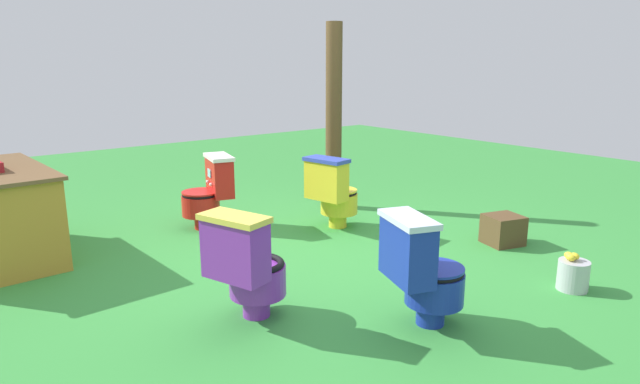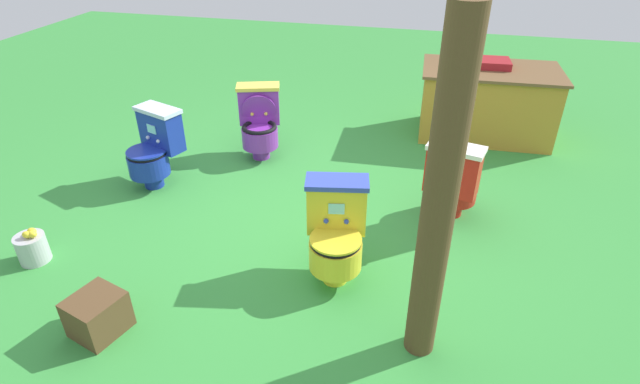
{
  "view_description": "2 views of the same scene",
  "coord_description": "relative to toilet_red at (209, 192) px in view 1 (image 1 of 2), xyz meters",
  "views": [
    {
      "loc": [
        -3.48,
        2.68,
        1.63
      ],
      "look_at": [
        0.05,
        -0.14,
        0.54
      ],
      "focal_mm": 30.68,
      "sensor_mm": 36.0,
      "label": 1
    },
    {
      "loc": [
        1.08,
        -3.44,
        2.41
      ],
      "look_at": [
        0.27,
        -0.16,
        0.36
      ],
      "focal_mm": 27.94,
      "sensor_mm": 36.0,
      "label": 2
    }
  ],
  "objects": [
    {
      "name": "toilet_purple",
      "position": [
        -1.96,
        0.75,
        0.0
      ],
      "size": [
        0.53,
        0.59,
        0.73
      ],
      "rotation": [
        0.0,
        0.0,
        3.45
      ],
      "color": "purple",
      "rests_on": "ground"
    },
    {
      "name": "ground",
      "position": [
        -1.3,
        -0.27,
        -0.37
      ],
      "size": [
        14.0,
        14.0,
        0.0
      ],
      "primitive_type": "plane",
      "color": "green"
    },
    {
      "name": "lemon_bucket",
      "position": [
        -3.02,
        -1.34,
        -0.25
      ],
      "size": [
        0.22,
        0.22,
        0.28
      ],
      "color": "#B7B7BF",
      "rests_on": "ground"
    },
    {
      "name": "wooden_post",
      "position": [
        -0.14,
        -1.48,
        0.65
      ],
      "size": [
        0.18,
        0.18,
        2.04
      ],
      "primitive_type": "cylinder",
      "color": "brown",
      "rests_on": "ground"
    },
    {
      "name": "toilet_red",
      "position": [
        0.0,
        0.0,
        0.0
      ],
      "size": [
        0.51,
        0.58,
        0.73
      ],
      "rotation": [
        0.0,
        0.0,
        6.04
      ],
      "color": "red",
      "rests_on": "ground"
    },
    {
      "name": "toilet_blue",
      "position": [
        -2.7,
        -0.06,
        0.0
      ],
      "size": [
        0.55,
        0.6,
        0.73
      ],
      "rotation": [
        0.0,
        0.0,
        2.79
      ],
      "color": "#192D9E",
      "rests_on": "ground"
    },
    {
      "name": "small_crate",
      "position": [
        -2.12,
        -1.84,
        -0.24
      ],
      "size": [
        0.36,
        0.38,
        0.27
      ],
      "primitive_type": "cube",
      "rotation": [
        0.0,
        0.0,
        5.99
      ],
      "color": "brown",
      "rests_on": "ground"
    },
    {
      "name": "toilet_yellow",
      "position": [
        -0.79,
        -0.94,
        0.0
      ],
      "size": [
        0.49,
        0.56,
        0.73
      ],
      "rotation": [
        0.0,
        0.0,
        3.33
      ],
      "color": "yellow",
      "rests_on": "ground"
    }
  ]
}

